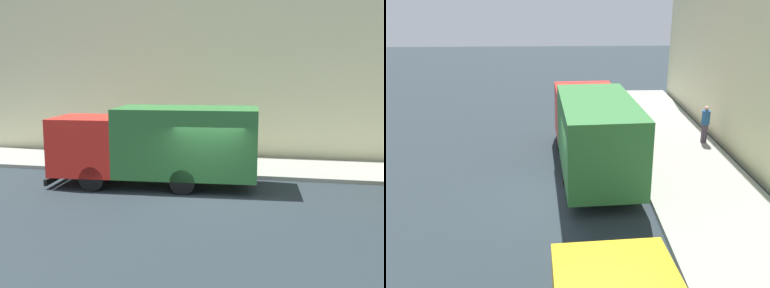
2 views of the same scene
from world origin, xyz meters
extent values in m
plane|color=#242E33|center=(0.00, 0.00, 0.00)|extent=(80.00, 80.00, 0.00)
cube|color=#98998E|center=(5.02, 0.00, 0.08)|extent=(4.05, 30.00, 0.16)
cube|color=red|center=(1.11, 4.98, 1.57)|extent=(2.69, 2.68, 2.21)
cube|color=black|center=(1.03, 6.22, 1.84)|extent=(2.13, 0.19, 1.24)
cube|color=#2D6E31|center=(1.35, 1.05, 1.78)|extent=(2.87, 5.51, 2.61)
cube|color=black|center=(1.03, 6.30, 0.26)|extent=(2.44, 0.27, 0.24)
cylinder|color=black|center=(0.02, 4.41, 0.47)|extent=(0.36, 0.96, 0.94)
cylinder|color=black|center=(2.26, 4.55, 0.47)|extent=(0.36, 0.96, 0.94)
cylinder|color=black|center=(0.24, 0.98, 0.47)|extent=(0.36, 0.96, 0.94)
cylinder|color=black|center=(2.47, 1.12, 0.47)|extent=(0.36, 0.96, 0.94)
cube|color=black|center=(0.87, -6.51, 1.72)|extent=(1.68, 0.17, 1.08)
cylinder|color=#463948|center=(6.50, 4.66, 0.59)|extent=(0.38, 0.38, 0.86)
cylinder|color=#24528B|center=(6.50, 4.66, 1.33)|extent=(0.51, 0.51, 0.62)
sphere|color=#D39F8E|center=(6.50, 4.66, 1.74)|extent=(0.20, 0.20, 0.20)
cone|color=orange|center=(3.80, 5.04, 0.47)|extent=(0.42, 0.42, 0.61)
camera|label=1|loc=(-15.24, -2.48, 4.50)|focal=41.89mm
camera|label=2|loc=(0.10, -12.90, 6.70)|focal=39.11mm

